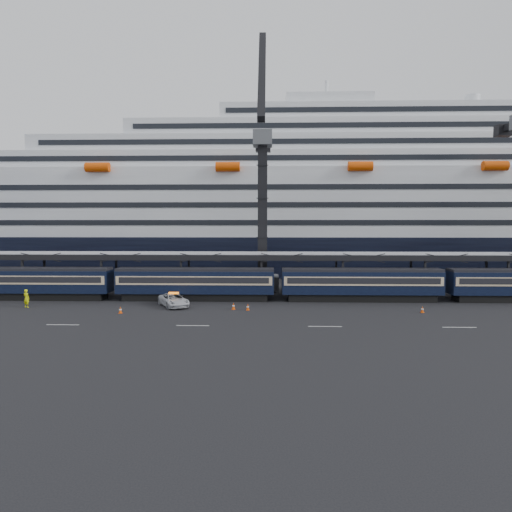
{
  "coord_description": "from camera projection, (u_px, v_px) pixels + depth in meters",
  "views": [
    {
      "loc": [
        -19.04,
        -44.76,
        9.23
      ],
      "look_at": [
        -20.65,
        10.0,
        5.4
      ],
      "focal_mm": 32.0,
      "sensor_mm": 36.0,
      "label": 1
    }
  ],
  "objects": [
    {
      "name": "traffic_cone_c",
      "position": [
        248.0,
        307.0,
        48.93
      ],
      "size": [
        0.36,
        0.36,
        0.71
      ],
      "color": "#E34807",
      "rests_on": "ground"
    },
    {
      "name": "traffic_cone_b",
      "position": [
        233.0,
        306.0,
        49.37
      ],
      "size": [
        0.38,
        0.38,
        0.76
      ],
      "color": "#E34807",
      "rests_on": "ground"
    },
    {
      "name": "cruise_ship",
      "position": [
        361.0,
        208.0,
        89.75
      ],
      "size": [
        214.09,
        28.84,
        34.0
      ],
      "color": "black",
      "rests_on": "ground"
    },
    {
      "name": "pickup_truck",
      "position": [
        174.0,
        300.0,
        51.11
      ],
      "size": [
        4.63,
        5.76,
        1.46
      ],
      "primitive_type": "imported",
      "rotation": [
        0.0,
        0.0,
        0.5
      ],
      "color": "silver",
      "rests_on": "ground"
    },
    {
      "name": "traffic_cone_d",
      "position": [
        422.0,
        309.0,
        47.58
      ],
      "size": [
        0.35,
        0.35,
        0.71
      ],
      "color": "#E34807",
      "rests_on": "ground"
    },
    {
      "name": "worker",
      "position": [
        26.0,
        298.0,
        50.52
      ],
      "size": [
        0.86,
        0.71,
        2.04
      ],
      "primitive_type": "imported",
      "rotation": [
        0.0,
        0.0,
        2.81
      ],
      "color": "#E3EE0C",
      "rests_on": "ground"
    },
    {
      "name": "canopy",
      "position": [
        418.0,
        255.0,
        58.31
      ],
      "size": [
        130.0,
        6.25,
        5.53
      ],
      "color": "#9A9CA2",
      "rests_on": "ground"
    },
    {
      "name": "ground",
      "position": [
        463.0,
        318.0,
        44.72
      ],
      "size": [
        260.0,
        260.0,
        0.0
      ],
      "primitive_type": "plane",
      "color": "black",
      "rests_on": "ground"
    },
    {
      "name": "traffic_cone_a",
      "position": [
        120.0,
        310.0,
        47.24
      ],
      "size": [
        0.37,
        0.37,
        0.74
      ],
      "color": "#E34807",
      "rests_on": "ground"
    },
    {
      "name": "train",
      "position": [
        389.0,
        283.0,
        54.67
      ],
      "size": [
        133.05,
        3.0,
        4.05
      ],
      "color": "black",
      "rests_on": "ground"
    },
    {
      "name": "crane_dark_near",
      "position": [
        262.0,
        205.0,
        63.01
      ],
      "size": [
        4.5,
        17.75,
        35.08
      ],
      "color": "#484A4F",
      "rests_on": "ground"
    }
  ]
}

